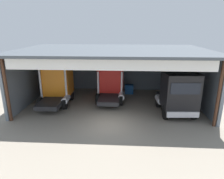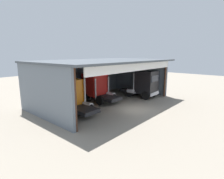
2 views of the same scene
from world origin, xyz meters
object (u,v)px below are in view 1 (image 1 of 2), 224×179
at_px(truck_black_left_bay, 178,93).
at_px(oil_drum, 128,89).
at_px(truck_red_center_left_bay, 111,82).
at_px(truck_orange_center_bay, 57,85).
at_px(tool_cart, 129,89).

bearing_deg(truck_black_left_bay, oil_drum, -58.74).
distance_m(truck_red_center_left_bay, oil_drum, 3.12).
bearing_deg(truck_red_center_left_bay, truck_orange_center_bay, -165.63).
relative_size(truck_black_left_bay, tool_cart, 5.26).
distance_m(truck_red_center_left_bay, truck_black_left_bay, 6.65).
bearing_deg(truck_orange_center_bay, oil_drum, 25.68).
bearing_deg(tool_cart, oil_drum, 116.92).
distance_m(oil_drum, tool_cart, 0.28).
bearing_deg(tool_cart, truck_black_left_bay, -55.28).
bearing_deg(oil_drum, truck_black_left_bay, -55.59).
relative_size(truck_orange_center_bay, oil_drum, 5.36).
xyz_separation_m(truck_black_left_bay, oil_drum, (-3.90, 5.69, -1.45)).
bearing_deg(truck_red_center_left_bay, tool_cart, 46.47).
height_order(truck_orange_center_bay, truck_red_center_left_bay, truck_orange_center_bay).
bearing_deg(oil_drum, truck_red_center_left_bay, -128.69).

